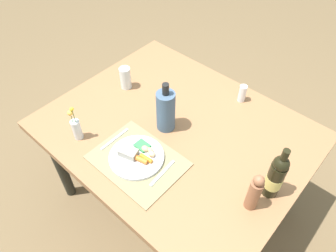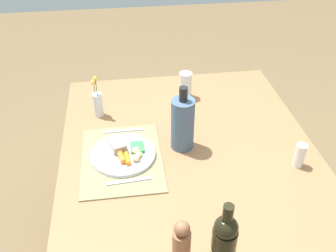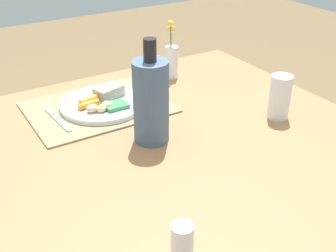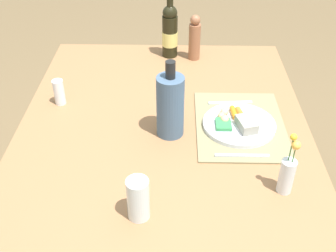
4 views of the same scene
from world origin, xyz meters
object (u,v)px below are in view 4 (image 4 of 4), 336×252
Objects in this scene: fork at (242,155)px; flower_vase at (287,173)px; dinner_plate at (239,123)px; pepper_mill at (195,38)px; knife at (230,103)px; water_tumbler at (138,201)px; cooler_bottle at (170,105)px; wine_bottle at (170,31)px; salt_shaker at (59,92)px; dining_table at (164,140)px.

flower_vase is (-0.15, -0.11, 0.06)m from fork.
dinner_plate is 0.17m from fork.
fork is 0.73m from pepper_mill.
knife is 0.82× the size of flower_vase.
fork is 1.36× the size of water_tumbler.
cooler_bottle is (-0.04, 0.25, 0.10)m from dinner_plate.
pepper_mill is (0.97, -0.19, 0.04)m from water_tumbler.
knife is at bearing -149.41° from wine_bottle.
water_tumbler is 1.01m from wine_bottle.
pepper_mill is at bearing -10.76° from water_tumbler.
flower_vase is 0.90m from pepper_mill.
salt_shaker is (0.47, 0.80, -0.02)m from flower_vase.
wine_bottle is (0.42, 0.25, 0.11)m from knife.
salt_shaker is at bearing 67.26° from cooler_bottle.
fork is at bearing 36.02° from flower_vase.
pepper_mill is (-0.03, -0.11, -0.02)m from wine_bottle.
dinner_plate is 0.92× the size of cooler_bottle.
dinner_plate is 0.34m from flower_vase.
pepper_mill is (0.71, 0.14, 0.09)m from fork.
knife is at bearing -61.89° from dining_table.
salt_shaker is at bearing 77.84° from dinner_plate.
salt_shaker reaches higher than dinner_plate.
flower_vase is 2.06× the size of salt_shaker.
cooler_bottle is at bearing -153.14° from dining_table.
pepper_mill is (0.39, 0.13, 0.09)m from knife.
knife is 1.69× the size of salt_shaker.
flower_vase is 0.97m from wine_bottle.
fork is 0.86× the size of flower_vase.
salt_shaker is (0.18, 0.44, -0.07)m from cooler_bottle.
water_tumbler is at bearing 147.35° from knife.
knife is 0.42m from pepper_mill.
salt_shaker is at bearing 126.09° from pepper_mill.
pepper_mill is (0.86, 0.25, 0.03)m from flower_vase.
flower_vase is (-0.32, -0.10, 0.05)m from dinner_plate.
fork is 0.32m from knife.
cooler_bottle reaches higher than knife.
wine_bottle is (0.42, -0.43, 0.07)m from salt_shaker.
cooler_bottle is at bearing 98.17° from dinner_plate.
knife is at bearing -51.09° from cooler_bottle.
dining_table is at bearing 48.67° from flower_vase.
water_tumbler is 1.31× the size of salt_shaker.
dinner_plate reaches higher than dining_table.
flower_vase reaches higher than dining_table.
cooler_bottle is at bearing -11.92° from water_tumbler.
pepper_mill is at bearing -13.56° from dining_table.
fork is at bearing -168.73° from pepper_mill.
dinner_plate is at bearing 18.02° from flower_vase.
water_tumbler is at bearing 104.15° from flower_vase.
pepper_mill reaches higher than dining_table.
water_tumbler is 0.99m from pepper_mill.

